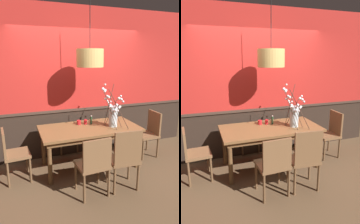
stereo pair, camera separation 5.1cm
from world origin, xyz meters
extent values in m
plane|color=brown|center=(0.00, 0.00, 0.00)|extent=(24.00, 24.00, 0.00)
cube|color=#2D2119|center=(0.00, 0.68, 0.46)|extent=(5.22, 0.12, 0.93)
cube|color=#3E2E24|center=(0.00, 0.67, 0.95)|extent=(5.22, 0.14, 0.05)
cube|color=#B2231E|center=(0.00, 0.68, 1.91)|extent=(5.22, 0.12, 1.97)
cube|color=brown|center=(0.00, 0.00, 0.74)|extent=(1.76, 0.88, 0.04)
cube|color=brown|center=(0.00, 0.00, 0.68)|extent=(1.65, 0.77, 0.08)
cylinder|color=brown|center=(-0.79, -0.35, 0.36)|extent=(0.07, 0.07, 0.72)
cylinder|color=brown|center=(0.79, -0.35, 0.36)|extent=(0.07, 0.07, 0.72)
cylinder|color=brown|center=(-0.79, 0.35, 0.36)|extent=(0.07, 0.07, 0.72)
cylinder|color=brown|center=(0.79, 0.35, 0.36)|extent=(0.07, 0.07, 0.72)
cube|color=brown|center=(0.25, -0.79, 0.47)|extent=(0.47, 0.42, 0.04)
cube|color=brown|center=(0.23, -0.96, 0.73)|extent=(0.42, 0.07, 0.49)
cylinder|color=brown|center=(0.07, -0.61, 0.22)|extent=(0.04, 0.04, 0.44)
cylinder|color=brown|center=(0.45, -0.65, 0.22)|extent=(0.04, 0.04, 0.44)
cylinder|color=brown|center=(0.05, -0.93, 0.22)|extent=(0.04, 0.04, 0.44)
cylinder|color=brown|center=(0.42, -0.97, 0.22)|extent=(0.04, 0.04, 0.44)
cube|color=brown|center=(-0.25, -0.77, 0.47)|extent=(0.46, 0.43, 0.04)
cube|color=brown|center=(-0.24, -0.96, 0.71)|extent=(0.42, 0.05, 0.43)
cylinder|color=brown|center=(-0.45, -0.61, 0.22)|extent=(0.04, 0.04, 0.45)
cylinder|color=brown|center=(-0.07, -0.59, 0.22)|extent=(0.04, 0.04, 0.45)
cylinder|color=brown|center=(-0.43, -0.96, 0.22)|extent=(0.04, 0.04, 0.45)
cylinder|color=brown|center=(-0.05, -0.94, 0.22)|extent=(0.04, 0.04, 0.45)
cube|color=brown|center=(-0.24, 0.76, 0.45)|extent=(0.43, 0.45, 0.04)
cube|color=brown|center=(-0.25, 0.96, 0.69)|extent=(0.39, 0.05, 0.45)
cylinder|color=brown|center=(-0.06, 0.58, 0.21)|extent=(0.04, 0.04, 0.42)
cylinder|color=brown|center=(-0.41, 0.57, 0.21)|extent=(0.04, 0.04, 0.42)
cylinder|color=brown|center=(-0.07, 0.96, 0.21)|extent=(0.04, 0.04, 0.42)
cylinder|color=brown|center=(-0.42, 0.95, 0.21)|extent=(0.04, 0.04, 0.42)
cube|color=brown|center=(1.23, 0.02, 0.44)|extent=(0.41, 0.42, 0.04)
cube|color=brown|center=(1.41, 0.02, 0.69)|extent=(0.04, 0.40, 0.46)
cylinder|color=brown|center=(1.05, -0.16, 0.21)|extent=(0.04, 0.04, 0.42)
cylinder|color=brown|center=(1.06, 0.20, 0.21)|extent=(0.04, 0.04, 0.42)
cylinder|color=brown|center=(1.40, -0.16, 0.21)|extent=(0.04, 0.04, 0.42)
cylinder|color=brown|center=(1.40, 0.20, 0.21)|extent=(0.04, 0.04, 0.42)
cube|color=brown|center=(-1.26, -0.02, 0.45)|extent=(0.43, 0.45, 0.04)
cube|color=brown|center=(-1.44, -0.03, 0.68)|extent=(0.07, 0.40, 0.40)
cylinder|color=brown|center=(-1.11, 0.18, 0.22)|extent=(0.04, 0.04, 0.43)
cylinder|color=brown|center=(-1.08, -0.18, 0.22)|extent=(0.04, 0.04, 0.43)
cylinder|color=brown|center=(-1.44, 0.15, 0.22)|extent=(0.04, 0.04, 0.43)
cylinder|color=brown|center=(-1.41, -0.21, 0.22)|extent=(0.04, 0.04, 0.43)
cylinder|color=silver|center=(0.42, -0.09, 0.95)|extent=(0.15, 0.15, 0.37)
cylinder|color=silver|center=(0.42, -0.09, 0.80)|extent=(0.14, 0.14, 0.08)
cylinder|color=#472D23|center=(0.42, -0.30, 1.12)|extent=(0.38, 0.08, 0.71)
sphere|color=white|center=(0.41, -0.38, 1.31)|extent=(0.04, 0.04, 0.04)
sphere|color=white|center=(0.39, -0.41, 1.37)|extent=(0.04, 0.04, 0.04)
sphere|color=white|center=(0.42, -0.26, 1.09)|extent=(0.04, 0.04, 0.04)
sphere|color=white|center=(0.42, -0.32, 1.17)|extent=(0.04, 0.04, 0.04)
sphere|color=white|center=(0.43, -0.41, 1.28)|extent=(0.04, 0.04, 0.04)
sphere|color=white|center=(0.40, -0.33, 1.16)|extent=(0.04, 0.04, 0.04)
cylinder|color=#472D23|center=(0.39, 0.04, 1.13)|extent=(0.23, 0.08, 0.74)
sphere|color=white|center=(0.39, 0.10, 1.26)|extent=(0.04, 0.04, 0.04)
sphere|color=white|center=(0.41, 0.02, 1.13)|extent=(0.05, 0.05, 0.05)
sphere|color=white|center=(0.39, 0.07, 1.16)|extent=(0.03, 0.03, 0.03)
sphere|color=white|center=(0.39, 0.07, 1.17)|extent=(0.04, 0.04, 0.04)
sphere|color=white|center=(0.36, 0.05, 1.21)|extent=(0.04, 0.04, 0.04)
sphere|color=white|center=(0.34, 0.11, 1.49)|extent=(0.04, 0.04, 0.04)
cylinder|color=#472D23|center=(0.44, 0.02, 1.01)|extent=(0.22, 0.07, 0.50)
sphere|color=white|center=(0.46, 0.02, 1.03)|extent=(0.05, 0.05, 0.05)
sphere|color=white|center=(0.47, 0.15, 1.24)|extent=(0.03, 0.03, 0.03)
sphere|color=white|center=(0.46, 0.06, 1.08)|extent=(0.03, 0.03, 0.03)
sphere|color=white|center=(0.44, 0.08, 1.18)|extent=(0.03, 0.03, 0.03)
cylinder|color=#472D23|center=(0.41, -0.20, 1.06)|extent=(0.26, 0.03, 0.59)
sphere|color=white|center=(0.39, -0.24, 1.15)|extent=(0.04, 0.04, 0.04)
sphere|color=white|center=(0.39, -0.34, 1.32)|extent=(0.05, 0.05, 0.05)
sphere|color=white|center=(0.38, -0.29, 1.20)|extent=(0.05, 0.05, 0.05)
sphere|color=white|center=(0.40, -0.18, 1.07)|extent=(0.05, 0.05, 0.05)
cylinder|color=#472D23|center=(0.31, -0.16, 1.12)|extent=(0.17, 0.29, 0.71)
sphere|color=white|center=(0.21, -0.19, 1.30)|extent=(0.04, 0.04, 0.04)
sphere|color=white|center=(0.19, -0.24, 1.45)|extent=(0.04, 0.04, 0.04)
sphere|color=white|center=(0.25, -0.24, 1.34)|extent=(0.05, 0.05, 0.05)
sphere|color=white|center=(0.17, -0.26, 1.44)|extent=(0.04, 0.04, 0.04)
sphere|color=white|center=(0.16, -0.21, 1.47)|extent=(0.05, 0.05, 0.05)
sphere|color=white|center=(0.24, -0.19, 1.34)|extent=(0.04, 0.04, 0.04)
cylinder|color=red|center=(-0.13, 0.21, 0.80)|extent=(0.07, 0.07, 0.08)
torus|color=red|center=(-0.13, 0.21, 0.84)|extent=(0.08, 0.08, 0.01)
cylinder|color=silver|center=(-0.13, 0.21, 0.79)|extent=(0.05, 0.05, 0.04)
cylinder|color=red|center=(-0.01, 0.19, 0.80)|extent=(0.06, 0.06, 0.09)
torus|color=red|center=(-0.01, 0.19, 0.84)|extent=(0.07, 0.07, 0.01)
cylinder|color=silver|center=(-0.01, 0.19, 0.79)|extent=(0.04, 0.04, 0.04)
cylinder|color=#2D5633|center=(0.10, 0.17, 0.83)|extent=(0.04, 0.04, 0.14)
cylinder|color=beige|center=(0.10, 0.17, 0.91)|extent=(0.03, 0.03, 0.02)
cylinder|color=tan|center=(0.04, 0.08, 1.96)|extent=(0.46, 0.46, 0.30)
sphere|color=#F9EAB7|center=(0.04, 0.08, 1.92)|extent=(0.14, 0.14, 0.14)
cylinder|color=black|center=(0.04, 0.08, 2.50)|extent=(0.01, 0.01, 0.79)
camera|label=1|loc=(-1.23, -3.35, 1.98)|focal=33.72mm
camera|label=2|loc=(-1.19, -3.36, 1.98)|focal=33.72mm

